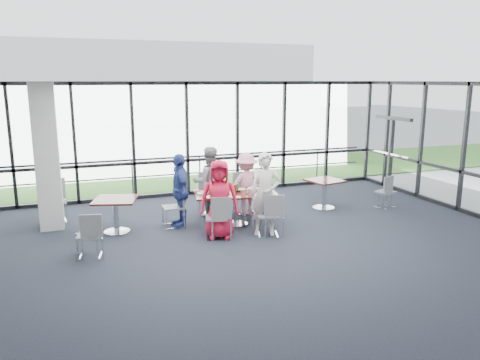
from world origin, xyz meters
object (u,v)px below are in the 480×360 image
object	(u,v)px
diner_far_right	(246,184)
chair_spare_lb	(55,202)
diner_end	(180,191)
chair_spare_la	(89,235)
chair_main_nl	(216,218)
chair_spare_r	(386,192)
diner_near_left	(219,199)
chair_main_end	(173,207)
diner_far_left	(209,182)
chair_main_fl	(214,194)
chair_main_fr	(246,194)
structural_column	(47,157)
diner_near_right	(265,194)
side_table_left	(115,204)
main_table	(235,198)
chair_main_nr	(268,215)
side_table_right	(325,185)

from	to	relation	value
diner_far_right	chair_spare_lb	xyz separation A→B (m)	(-4.37, 0.94, -0.28)
diner_end	chair_spare_la	bearing A→B (deg)	-56.76
chair_main_nl	chair_spare_r	world-z (taller)	chair_main_nl
diner_near_left	chair_spare_la	distance (m)	2.64
chair_main_end	chair_spare_la	distance (m)	2.25
diner_far_left	chair_spare_r	size ratio (longest dim) A/B	2.01
diner_far_right	chair_spare_la	world-z (taller)	diner_far_right
chair_main_fl	chair_main_fr	size ratio (longest dim) A/B	1.01
diner_far_right	chair_spare_r	size ratio (longest dim) A/B	1.81
structural_column	diner_near_left	size ratio (longest dim) A/B	1.94
diner_far_left	chair_main_fr	distance (m)	0.99
chair_main_end	chair_spare_lb	xyz separation A→B (m)	(-2.49, 1.27, 0.03)
chair_main_fr	diner_near_right	bearing A→B (deg)	91.75
side_table_left	chair_spare_r	bearing A→B (deg)	-2.78
side_table_left	chair_main_fl	size ratio (longest dim) A/B	1.10
main_table	chair_spare_r	size ratio (longest dim) A/B	2.36
chair_main_fl	main_table	bearing A→B (deg)	125.87
structural_column	diner_near_right	distance (m)	4.79
main_table	chair_main_nl	world-z (taller)	chair_main_nl
side_table_left	diner_near_right	world-z (taller)	diner_near_right
chair_main_fl	chair_main_end	size ratio (longest dim) A/B	1.09
diner_end	chair_main_nr	distance (m)	2.07
diner_near_right	chair_spare_r	xyz separation A→B (m)	(3.74, 0.90, -0.46)
chair_main_nr	chair_main_fl	distance (m)	2.09
diner_near_right	diner_end	bearing A→B (deg)	167.90
structural_column	chair_main_fl	bearing A→B (deg)	-1.96
diner_near_right	chair_main_nl	xyz separation A→B (m)	(-1.05, 0.10, -0.43)
diner_far_right	chair_main_fl	bearing A→B (deg)	-26.05
diner_near_left	chair_spare_la	size ratio (longest dim) A/B	1.95
structural_column	chair_spare_la	world-z (taller)	structural_column
main_table	side_table_left	xyz separation A→B (m)	(-2.61, 0.35, 0.02)
structural_column	chair_spare_lb	distance (m)	1.20
diner_near_left	chair_main_fl	world-z (taller)	diner_near_left
chair_spare_r	side_table_right	bearing A→B (deg)	141.16
chair_main_fr	side_table_left	bearing A→B (deg)	16.74
main_table	diner_far_left	size ratio (longest dim) A/B	1.17
chair_main_fl	chair_spare_la	distance (m)	3.62
side_table_left	diner_far_right	bearing A→B (deg)	5.55
side_table_right	chair_main_nl	distance (m)	3.54
diner_end	chair_main_nl	world-z (taller)	diner_end
chair_spare_lb	chair_spare_r	world-z (taller)	chair_spare_lb
diner_far_right	chair_main_fr	xyz separation A→B (m)	(0.05, 0.16, -0.28)
diner_far_left	chair_main_nr	bearing A→B (deg)	119.76
chair_spare_r	chair_spare_la	bearing A→B (deg)	166.89
side_table_left	main_table	bearing A→B (deg)	-7.59
side_table_right	chair_spare_lb	bearing A→B (deg)	170.54
diner_end	chair_main_fr	xyz separation A→B (m)	(1.76, 0.51, -0.34)
diner_far_left	chair_main_nr	distance (m)	2.01
chair_main_fr	chair_spare_lb	bearing A→B (deg)	-1.61
side_table_right	diner_far_right	size ratio (longest dim) A/B	0.61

